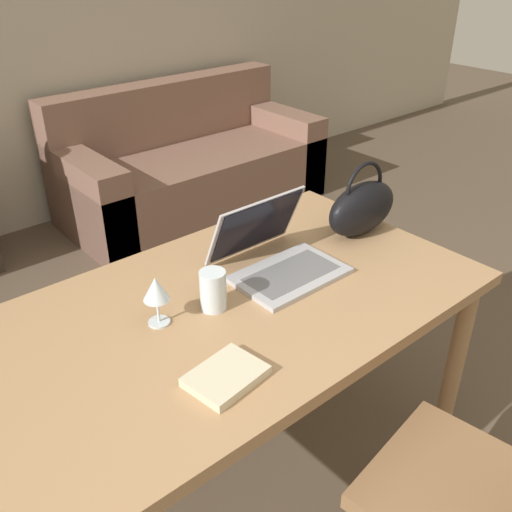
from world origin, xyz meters
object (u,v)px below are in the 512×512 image
at_px(laptop, 274,251).
at_px(couch, 190,168).
at_px(chair, 500,489).
at_px(drinking_glass, 213,290).
at_px(wine_glass, 156,291).
at_px(handbag, 362,207).

bearing_deg(laptop, couch, 63.23).
height_order(chair, couch, chair).
height_order(chair, laptop, laptop).
bearing_deg(drinking_glass, chair, -72.05).
bearing_deg(chair, drinking_glass, 99.84).
distance_m(couch, wine_glass, 2.43).
bearing_deg(couch, drinking_glass, -122.39).
bearing_deg(handbag, chair, -117.03).
bearing_deg(handbag, drinking_glass, -176.96).
bearing_deg(drinking_glass, laptop, 11.16).
bearing_deg(drinking_glass, handbag, 3.04).
bearing_deg(handbag, wine_glass, 179.79).
xyz_separation_m(couch, laptop, (-0.95, -1.89, 0.51)).
relative_size(chair, wine_glass, 6.44).
distance_m(laptop, drinking_glass, 0.29).
relative_size(drinking_glass, wine_glass, 0.82).
xyz_separation_m(drinking_glass, wine_glass, (-0.16, 0.04, 0.05)).
bearing_deg(wine_glass, couch, 53.87).
height_order(laptop, drinking_glass, laptop).
height_order(couch, wine_glass, wine_glass).
distance_m(laptop, handbag, 0.40).
bearing_deg(wine_glass, handbag, -0.21).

